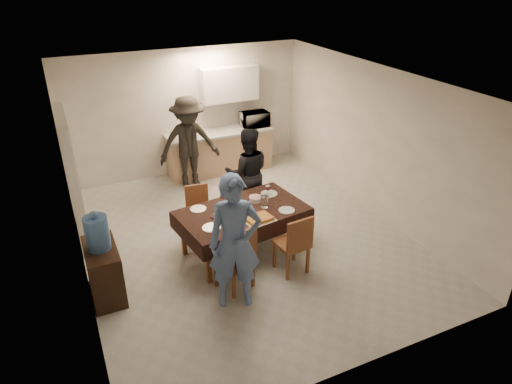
# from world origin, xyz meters

# --- Properties ---
(floor) EXTENTS (5.00, 6.00, 0.02)m
(floor) POSITION_xyz_m (0.00, 0.00, 0.00)
(floor) COLOR #B3B3AE
(floor) RESTS_ON ground
(ceiling) EXTENTS (5.00, 6.00, 0.02)m
(ceiling) POSITION_xyz_m (0.00, 0.00, 2.60)
(ceiling) COLOR white
(ceiling) RESTS_ON wall_back
(wall_back) EXTENTS (5.00, 0.02, 2.60)m
(wall_back) POSITION_xyz_m (0.00, 3.00, 1.30)
(wall_back) COLOR silver
(wall_back) RESTS_ON floor
(wall_front) EXTENTS (5.00, 0.02, 2.60)m
(wall_front) POSITION_xyz_m (0.00, -3.00, 1.30)
(wall_front) COLOR silver
(wall_front) RESTS_ON floor
(wall_left) EXTENTS (0.02, 6.00, 2.60)m
(wall_left) POSITION_xyz_m (-2.50, 0.00, 1.30)
(wall_left) COLOR silver
(wall_left) RESTS_ON floor
(wall_right) EXTENTS (0.02, 6.00, 2.60)m
(wall_right) POSITION_xyz_m (2.50, 0.00, 1.30)
(wall_right) COLOR silver
(wall_right) RESTS_ON floor
(stub_partition) EXTENTS (0.15, 1.40, 2.10)m
(stub_partition) POSITION_xyz_m (-2.42, 1.20, 1.05)
(stub_partition) COLOR beige
(stub_partition) RESTS_ON floor
(kitchen_base_cabinet) EXTENTS (2.20, 0.60, 0.86)m
(kitchen_base_cabinet) POSITION_xyz_m (0.60, 2.68, 0.43)
(kitchen_base_cabinet) COLOR tan
(kitchen_base_cabinet) RESTS_ON floor
(kitchen_worktop) EXTENTS (2.24, 0.64, 0.05)m
(kitchen_worktop) POSITION_xyz_m (0.60, 2.68, 0.89)
(kitchen_worktop) COLOR #A8A9A4
(kitchen_worktop) RESTS_ON kitchen_base_cabinet
(upper_cabinet) EXTENTS (1.20, 0.34, 0.70)m
(upper_cabinet) POSITION_xyz_m (0.90, 2.82, 1.85)
(upper_cabinet) COLOR silver
(upper_cabinet) RESTS_ON wall_back
(dining_table) EXTENTS (2.03, 1.36, 0.74)m
(dining_table) POSITION_xyz_m (-0.17, -0.33, 0.71)
(dining_table) COLOR black
(dining_table) RESTS_ON floor
(chair_near_left) EXTENTS (0.58, 0.60, 0.54)m
(chair_near_left) POSITION_xyz_m (-0.62, -1.18, 0.61)
(chair_near_left) COLOR brown
(chair_near_left) RESTS_ON floor
(chair_near_right) EXTENTS (0.47, 0.47, 0.51)m
(chair_near_right) POSITION_xyz_m (0.28, -1.17, 0.58)
(chair_near_right) COLOR brown
(chair_near_right) RESTS_ON floor
(chair_far_left) EXTENTS (0.43, 0.43, 0.46)m
(chair_far_left) POSITION_xyz_m (-0.62, 0.34, 0.52)
(chair_far_left) COLOR brown
(chair_far_left) RESTS_ON floor
(chair_far_right) EXTENTS (0.53, 0.54, 0.52)m
(chair_far_right) POSITION_xyz_m (0.28, 0.32, 0.59)
(chair_far_right) COLOR brown
(chair_far_right) RESTS_ON floor
(console) EXTENTS (0.41, 0.82, 0.76)m
(console) POSITION_xyz_m (-2.28, -0.52, 0.38)
(console) COLOR black
(console) RESTS_ON floor
(water_jug) EXTENTS (0.31, 0.31, 0.46)m
(water_jug) POSITION_xyz_m (-2.28, -0.52, 0.99)
(water_jug) COLOR #4D7DC2
(water_jug) RESTS_ON console
(wine_bottle) EXTENTS (0.07, 0.07, 0.29)m
(wine_bottle) POSITION_xyz_m (-0.22, -0.28, 0.89)
(wine_bottle) COLOR black
(wine_bottle) RESTS_ON dining_table
(water_pitcher) EXTENTS (0.12, 0.12, 0.18)m
(water_pitcher) POSITION_xyz_m (0.18, -0.38, 0.83)
(water_pitcher) COLOR white
(water_pitcher) RESTS_ON dining_table
(savoury_tart) EXTENTS (0.48, 0.40, 0.05)m
(savoury_tart) POSITION_xyz_m (-0.07, -0.71, 0.77)
(savoury_tart) COLOR #C07E38
(savoury_tart) RESTS_ON dining_table
(salad_bowl) EXTENTS (0.20, 0.20, 0.08)m
(salad_bowl) POSITION_xyz_m (0.13, -0.15, 0.78)
(salad_bowl) COLOR silver
(salad_bowl) RESTS_ON dining_table
(mushroom_dish) EXTENTS (0.19, 0.19, 0.03)m
(mushroom_dish) POSITION_xyz_m (-0.22, -0.05, 0.76)
(mushroom_dish) COLOR silver
(mushroom_dish) RESTS_ON dining_table
(wine_glass_a) EXTENTS (0.09, 0.09, 0.20)m
(wine_glass_a) POSITION_xyz_m (-0.72, -0.58, 0.84)
(wine_glass_a) COLOR white
(wine_glass_a) RESTS_ON dining_table
(wine_glass_b) EXTENTS (0.09, 0.09, 0.21)m
(wine_glass_b) POSITION_xyz_m (0.38, -0.08, 0.84)
(wine_glass_b) COLOR white
(wine_glass_b) RESTS_ON dining_table
(wine_glass_c) EXTENTS (0.08, 0.08, 0.19)m
(wine_glass_c) POSITION_xyz_m (-0.37, -0.03, 0.83)
(wine_glass_c) COLOR white
(wine_glass_c) RESTS_ON dining_table
(plate_near_left) EXTENTS (0.26, 0.26, 0.02)m
(plate_near_left) POSITION_xyz_m (-0.77, -0.63, 0.75)
(plate_near_left) COLOR silver
(plate_near_left) RESTS_ON dining_table
(plate_near_right) EXTENTS (0.25, 0.25, 0.01)m
(plate_near_right) POSITION_xyz_m (0.43, -0.63, 0.75)
(plate_near_right) COLOR silver
(plate_near_right) RESTS_ON dining_table
(plate_far_left) EXTENTS (0.25, 0.25, 0.01)m
(plate_far_left) POSITION_xyz_m (-0.77, -0.03, 0.75)
(plate_far_left) COLOR silver
(plate_far_left) RESTS_ON dining_table
(plate_far_right) EXTENTS (0.27, 0.27, 0.02)m
(plate_far_right) POSITION_xyz_m (0.43, -0.03, 0.75)
(plate_far_right) COLOR silver
(plate_far_right) RESTS_ON dining_table
(microwave) EXTENTS (0.57, 0.39, 0.32)m
(microwave) POSITION_xyz_m (1.42, 2.68, 1.07)
(microwave) COLOR silver
(microwave) RESTS_ON kitchen_worktop
(person_near) EXTENTS (0.78, 0.63, 1.86)m
(person_near) POSITION_xyz_m (-0.72, -1.38, 0.93)
(person_near) COLOR #5A77AE
(person_near) RESTS_ON floor
(person_far) EXTENTS (0.94, 0.82, 1.63)m
(person_far) POSITION_xyz_m (0.38, 0.72, 0.81)
(person_far) COLOR black
(person_far) RESTS_ON floor
(person_kitchen) EXTENTS (1.20, 0.69, 1.86)m
(person_kitchen) POSITION_xyz_m (-0.20, 2.23, 0.93)
(person_kitchen) COLOR black
(person_kitchen) RESTS_ON floor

